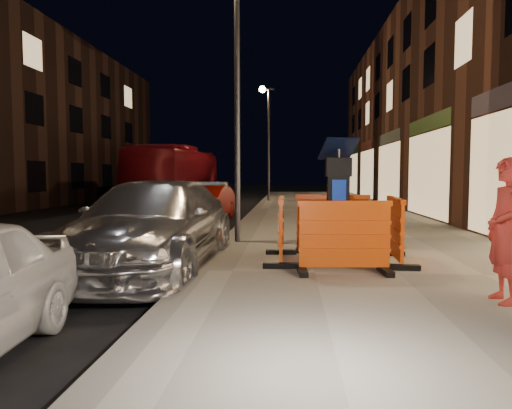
# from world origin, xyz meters

# --- Properties ---
(ground_plane) EXTENTS (120.00, 120.00, 0.00)m
(ground_plane) POSITION_xyz_m (0.00, 0.00, 0.00)
(ground_plane) COLOR black
(ground_plane) RESTS_ON ground
(sidewalk) EXTENTS (6.00, 60.00, 0.15)m
(sidewalk) POSITION_xyz_m (3.00, 0.00, 0.07)
(sidewalk) COLOR gray
(sidewalk) RESTS_ON ground
(kerb) EXTENTS (0.30, 60.00, 0.15)m
(kerb) POSITION_xyz_m (0.00, 0.00, 0.07)
(kerb) COLOR slate
(kerb) RESTS_ON ground
(parking_kiosk) EXTENTS (0.63, 0.63, 1.95)m
(parking_kiosk) POSITION_xyz_m (2.19, 0.88, 1.12)
(parking_kiosk) COLOR black
(parking_kiosk) RESTS_ON sidewalk
(barrier_front) EXTENTS (1.43, 0.66, 1.09)m
(barrier_front) POSITION_xyz_m (2.19, -0.07, 0.69)
(barrier_front) COLOR #E94D0C
(barrier_front) RESTS_ON sidewalk
(barrier_back) EXTENTS (1.43, 0.68, 1.09)m
(barrier_back) POSITION_xyz_m (2.19, 1.83, 0.69)
(barrier_back) COLOR #E94D0C
(barrier_back) RESTS_ON sidewalk
(barrier_kerbside) EXTENTS (0.59, 1.40, 1.09)m
(barrier_kerbside) POSITION_xyz_m (1.24, 0.88, 0.69)
(barrier_kerbside) COLOR #E94D0C
(barrier_kerbside) RESTS_ON sidewalk
(barrier_bldgside) EXTENTS (0.65, 1.42, 1.09)m
(barrier_bldgside) POSITION_xyz_m (3.14, 0.88, 0.69)
(barrier_bldgside) COLOR #E94D0C
(barrier_bldgside) RESTS_ON sidewalk
(car_silver) EXTENTS (2.24, 5.25, 1.51)m
(car_silver) POSITION_xyz_m (-0.96, 0.81, 0.00)
(car_silver) COLOR silver
(car_silver) RESTS_ON ground
(car_red) EXTENTS (1.67, 3.80, 1.21)m
(car_red) POSITION_xyz_m (-1.48, 8.72, 0.00)
(car_red) COLOR maroon
(car_red) RESTS_ON ground
(bus_doubledecker) EXTENTS (2.77, 11.15, 3.10)m
(bus_doubledecker) POSITION_xyz_m (-4.91, 18.46, 0.00)
(bus_doubledecker) COLOR maroon
(bus_doubledecker) RESTS_ON ground
(man) EXTENTS (0.41, 0.62, 1.67)m
(man) POSITION_xyz_m (3.84, -1.46, 0.99)
(man) COLOR #AB2A23
(man) RESTS_ON sidewalk
(street_lamp_mid) EXTENTS (0.12, 0.12, 6.00)m
(street_lamp_mid) POSITION_xyz_m (0.25, 3.00, 3.15)
(street_lamp_mid) COLOR #3F3F44
(street_lamp_mid) RESTS_ON sidewalk
(street_lamp_far) EXTENTS (0.12, 0.12, 6.00)m
(street_lamp_far) POSITION_xyz_m (0.25, 18.00, 3.15)
(street_lamp_far) COLOR #3F3F44
(street_lamp_far) RESTS_ON sidewalk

